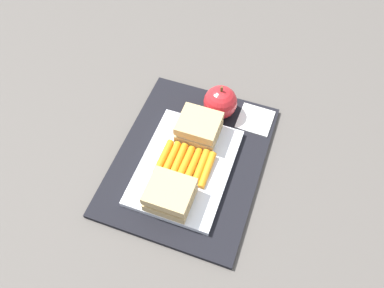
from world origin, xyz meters
The scene contains 8 objects.
ground_plane centered at (0.00, 0.00, 0.00)m, with size 2.40×2.40×0.00m, color #56514C.
lunchbag_mat centered at (0.00, 0.00, 0.01)m, with size 0.36×0.28×0.01m, color black.
food_tray centered at (-0.03, 0.00, 0.02)m, with size 0.23×0.17×0.01m, color white.
sandwich_half_left centered at (-0.10, 0.00, 0.04)m, with size 0.07×0.08×0.04m.
sandwich_half_right centered at (0.05, 0.00, 0.04)m, with size 0.07×0.08×0.04m.
carrot_sticks_bundle centered at (-0.02, 0.00, 0.03)m, with size 0.08×0.10×0.02m.
apple centered at (0.13, -0.02, 0.04)m, with size 0.07×0.07×0.08m.
paper_napkin centered at (0.14, -0.10, 0.01)m, with size 0.07×0.07×0.00m, color white.
Camera 1 is at (-0.38, -0.14, 0.67)m, focal length 36.50 mm.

